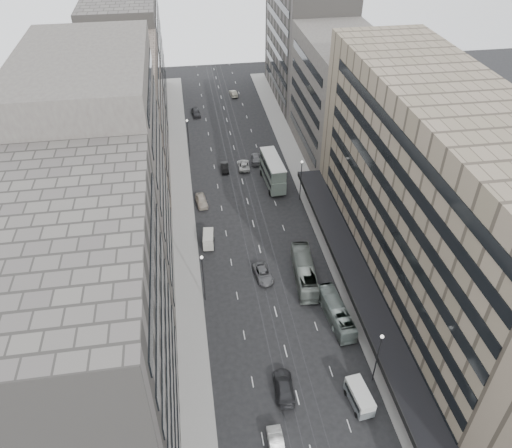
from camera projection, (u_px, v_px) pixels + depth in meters
ground at (287, 357)px, 64.46m from camera, size 220.00×220.00×0.00m
sidewalk_right at (308, 191)px, 95.42m from camera, size 4.00×125.00×0.15m
sidewalk_left at (182, 202)px, 92.43m from camera, size 4.00×125.00×0.15m
department_store at (441, 213)px, 64.39m from camera, size 19.20×60.00×30.00m
building_right_mid at (341, 99)px, 100.80m from camera, size 15.00×28.00×24.00m
building_right_far at (306, 43)px, 123.20m from camera, size 15.00×32.00×28.00m
building_left_a at (85, 354)px, 46.42m from camera, size 15.00×28.00×30.00m
building_left_b at (105, 182)px, 66.46m from camera, size 15.00×26.00×34.00m
building_left_c at (122, 124)px, 90.43m from camera, size 15.00×28.00×25.00m
building_left_d at (129, 56)px, 115.50m from camera, size 15.00×38.00×28.00m
lamp_right_near at (378, 353)px, 58.58m from camera, size 0.44×0.44×8.32m
lamp_right_far at (301, 176)px, 90.06m from camera, size 0.44×0.44×8.32m
lamp_left_near at (203, 273)px, 69.55m from camera, size 0.44×0.44×8.32m
lamp_left_far at (188, 133)px, 103.39m from camera, size 0.44×0.44×8.32m
bus_near at (336, 312)px, 68.83m from camera, size 3.13×10.10×2.77m
bus_far at (304, 271)px, 75.11m from camera, size 3.73×11.70×3.20m
double_decker at (273, 171)px, 95.70m from camera, size 3.64×10.36×5.58m
vw_microbus at (359, 397)px, 58.25m from camera, size 2.56×4.84×2.51m
panel_van at (208, 239)px, 81.78m from camera, size 2.15×3.88×2.35m
sedan_1 at (277, 446)px, 54.16m from camera, size 1.64×4.58×1.50m
sedan_2 at (263, 274)px, 76.01m from camera, size 2.93×5.29×1.40m
sedan_3 at (284, 387)px, 60.00m from camera, size 2.68×5.77×1.63m
sedan_4 at (201, 201)px, 91.51m from camera, size 2.37×4.89×1.61m
sedan_5 at (225, 167)px, 101.26m from camera, size 1.58×4.21×1.37m
sedan_6 at (244, 165)px, 102.00m from camera, size 2.54×4.99×1.35m
sedan_7 at (256, 158)px, 104.04m from camera, size 2.70×5.32×1.48m
sedan_8 at (196, 112)px, 121.94m from camera, size 2.24×4.79×1.58m
sedan_9 at (233, 93)px, 131.54m from camera, size 2.01×4.37×1.39m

